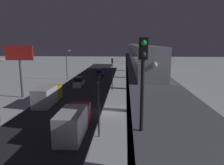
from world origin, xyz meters
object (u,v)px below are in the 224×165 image
Objects in this scene: subway_train at (135,51)px; sedan_blue at (100,73)px; traffic_light_mid at (112,70)px; rail_signal at (143,69)px; box_truck at (47,95)px; commercial_billboard at (20,58)px; delivery_van at (74,121)px; sedan_white at (79,83)px; traffic_light_near at (98,97)px.

subway_train reaches higher than sedan_blue.
rail_signal is at bearing 95.75° from traffic_light_mid.
subway_train is 11.57× the size of traffic_light_mid.
box_truck is (14.71, 24.53, -6.07)m from subway_train.
subway_train is at bearing -110.20° from traffic_light_mid.
box_truck is 0.83× the size of commercial_billboard.
subway_train is at bearing -120.96° from box_truck.
rail_signal is at bearing 119.51° from box_truck.
sedan_blue is at bearing -87.08° from delivery_van.
sedan_white is at bearing -24.29° from traffic_light_mid.
sedan_white is at bearing 40.32° from subway_train.
commercial_billboard reaches higher than traffic_light_near.
sedan_blue is at bearing -81.08° from rail_signal.
traffic_light_mid is (-2.70, -21.12, 2.85)m from delivery_van.
sedan_blue is at bearing -99.57° from box_truck.
delivery_van is 3.97m from traffic_light_near.
traffic_light_near is (-9.50, 11.36, 2.85)m from box_truck.
subway_train is at bearing -21.73° from sedan_blue.
subway_train is 29.24m from box_truck.
rail_signal is 12.49m from traffic_light_near.
sedan_white is 15.00m from sedan_blue.
sedan_blue is 40.26m from traffic_light_near.
rail_signal is 33.43m from traffic_light_mid.
subway_train is at bearing -139.68° from sedan_white.
traffic_light_near is (-4.70, 39.84, 3.40)m from sedan_blue.
box_truck is 1.16× the size of traffic_light_mid.
sedan_white is 24.98m from delivery_van.
delivery_van is at bearing 131.36° from commercial_billboard.
subway_train reaches higher than sedan_white.
delivery_van is (6.02, -11.89, -7.02)m from rail_signal.
traffic_light_near is (-2.70, 0.59, 2.85)m from delivery_van.
traffic_light_mid is (5.21, 14.17, -3.22)m from subway_train.
subway_train is 10.01× the size of delivery_van.
commercial_billboard reaches higher than sedan_white.
rail_signal is at bearing -81.08° from sedan_blue.
delivery_van is at bearing 122.28° from box_truck.
traffic_light_mid is at bearing -156.42° from commercial_billboard.
commercial_billboard is (15.38, -15.00, 2.63)m from traffic_light_near.
delivery_van is (-6.80, 10.77, 0.00)m from box_truck.
traffic_light_mid is (-4.70, 18.13, 3.40)m from sedan_blue.
commercial_billboard is (12.68, -14.41, 5.48)m from delivery_van.
traffic_light_near is at bearing 167.58° from delivery_van.
subway_train is 18.52× the size of rail_signal.
traffic_light_near reaches higher than sedan_white.
traffic_light_mid is (0.00, -21.71, 0.00)m from traffic_light_near.
traffic_light_mid is at bearing 69.80° from subway_train.
subway_train is 15.44m from traffic_light_mid.
traffic_light_near is 1.00× the size of traffic_light_mid.
commercial_billboard reaches higher than sedan_blue.
subway_train is 16.75× the size of sedan_blue.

